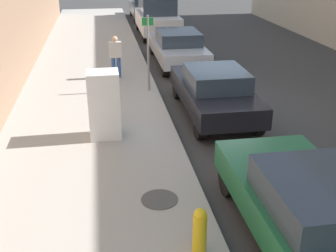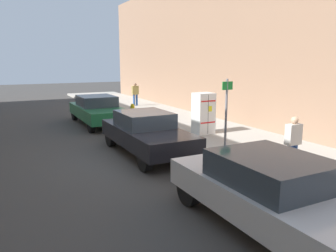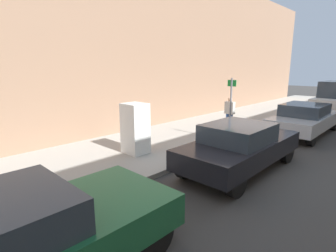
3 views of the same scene
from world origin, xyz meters
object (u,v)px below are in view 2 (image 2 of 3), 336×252
Objects in this scene: discarded_refrigerator at (203,113)px; pedestrian_walking_far at (135,93)px; fire_hydrant at (133,111)px; parked_sedan_dark at (146,132)px; parked_sedan_green at (98,110)px; street_sign_post at (226,115)px; pedestrian_standing_near at (293,141)px; parked_sedan_silver at (277,195)px.

discarded_refrigerator is 9.48m from pedestrian_walking_far.
parked_sedan_dark reaches higher than fire_hydrant.
pedestrian_walking_far reaches higher than parked_sedan_green.
street_sign_post reaches higher than parked_sedan_dark.
pedestrian_standing_near reaches higher than parked_sedan_silver.
parked_sedan_dark is (1.81, 5.97, 0.19)m from fire_hydrant.
street_sign_post reaches higher than pedestrian_walking_far.
pedestrian_standing_near is 3.35m from parked_sedan_silver.
parked_sedan_silver is (0.00, 11.90, -0.00)m from parked_sedan_green.
fire_hydrant is 0.53× the size of pedestrian_standing_near.
parked_sedan_green is at bearing -2.05° from fire_hydrant.
pedestrian_standing_near is at bearing -142.09° from parked_sedan_silver.
pedestrian_walking_far is 6.13m from parked_sedan_green.
street_sign_post reaches higher than pedestrian_standing_near.
pedestrian_standing_near is (-0.99, 1.65, -0.53)m from street_sign_post.
parked_sedan_green is at bearing -78.70° from street_sign_post.
parked_sedan_silver is at bearing 154.31° from pedestrian_walking_far.
discarded_refrigerator is 1.09× the size of pedestrian_walking_far.
pedestrian_walking_far is 0.32× the size of parked_sedan_silver.
fire_hydrant is at bearing 34.38° from pedestrian_standing_near.
street_sign_post is 3.08× the size of fire_hydrant.
pedestrian_standing_near is at bearing 84.31° from discarded_refrigerator.
fire_hydrant is 11.98m from parked_sedan_silver.
discarded_refrigerator is 5.67m from parked_sedan_green.
parked_sedan_silver is at bearing 66.38° from discarded_refrigerator.
street_sign_post is 4.12m from parked_sedan_silver.
pedestrian_standing_near is at bearing 121.03° from street_sign_post.
discarded_refrigerator is at bearing 163.01° from pedestrian_walking_far.
parked_sedan_green is at bearing -90.00° from parked_sedan_dark.
pedestrian_walking_far reaches higher than parked_sedan_dark.
discarded_refrigerator is 2.12× the size of fire_hydrant.
pedestrian_walking_far is 0.35× the size of parked_sedan_dark.
pedestrian_standing_near is 0.31× the size of parked_sedan_silver.
pedestrian_walking_far reaches higher than fire_hydrant.
parked_sedan_dark is at bearing 22.83° from discarded_refrigerator.
parked_sedan_silver is (2.63, 2.05, -0.26)m from pedestrian_standing_near.
street_sign_post reaches higher than parked_sedan_silver.
fire_hydrant is at bearing 177.95° from parked_sedan_green.
discarded_refrigerator is 4.85m from fire_hydrant.
parked_sedan_green is 11.90m from parked_sedan_silver.
street_sign_post is 0.51× the size of parked_sedan_silver.
street_sign_post is at bearing 127.11° from parked_sedan_dark.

